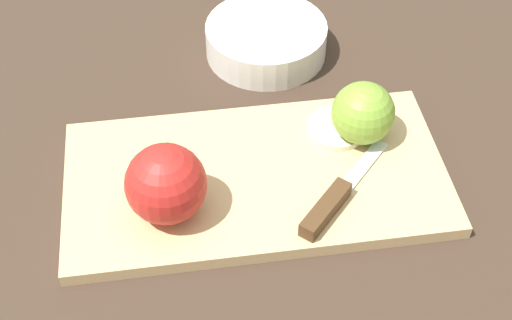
{
  "coord_description": "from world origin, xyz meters",
  "views": [
    {
      "loc": [
        0.03,
        -0.5,
        0.56
      ],
      "look_at": [
        0.0,
        0.0,
        0.03
      ],
      "focal_mm": 50.0,
      "sensor_mm": 36.0,
      "label": 1
    }
  ],
  "objects": [
    {
      "name": "apple_half_right",
      "position": [
        0.11,
        0.06,
        0.05
      ],
      "size": [
        0.07,
        0.07,
        0.07
      ],
      "rotation": [
        0.0,
        0.0,
        4.87
      ],
      "color": "olive",
      "rests_on": "cutting_board"
    },
    {
      "name": "apple_slice",
      "position": [
        0.08,
        0.07,
        0.02
      ],
      "size": [
        0.07,
        0.07,
        0.01
      ],
      "color": "beige",
      "rests_on": "cutting_board"
    },
    {
      "name": "cutting_board",
      "position": [
        0.0,
        0.0,
        0.01
      ],
      "size": [
        0.43,
        0.28,
        0.01
      ],
      "color": "tan",
      "rests_on": "ground_plane"
    },
    {
      "name": "knife",
      "position": [
        0.08,
        -0.04,
        0.02
      ],
      "size": [
        0.09,
        0.14,
        0.02
      ],
      "rotation": [
        0.0,
        0.0,
        1.02
      ],
      "color": "silver",
      "rests_on": "cutting_board"
    },
    {
      "name": "apple_half_left",
      "position": [
        -0.08,
        -0.05,
        0.05
      ],
      "size": [
        0.08,
        0.08,
        0.08
      ],
      "rotation": [
        0.0,
        0.0,
        0.31
      ],
      "color": "red",
      "rests_on": "cutting_board"
    },
    {
      "name": "bowl",
      "position": [
        0.0,
        0.22,
        0.02
      ],
      "size": [
        0.15,
        0.15,
        0.04
      ],
      "color": "silver",
      "rests_on": "ground_plane"
    },
    {
      "name": "ground_plane",
      "position": [
        0.0,
        0.0,
        0.0
      ],
      "size": [
        4.0,
        4.0,
        0.0
      ],
      "primitive_type": "plane",
      "color": "#38281E"
    }
  ]
}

